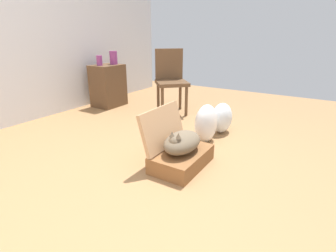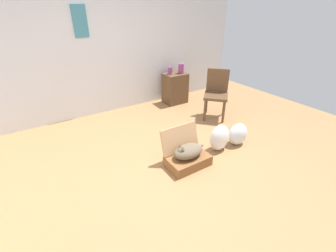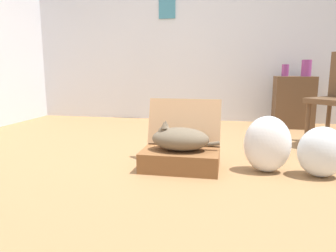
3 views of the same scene
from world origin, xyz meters
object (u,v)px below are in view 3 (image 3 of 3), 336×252
(side_table, at_px, (293,102))
(vase_tall, at_px, (285,70))
(plastic_bag_white, at_px, (267,144))
(plastic_bag_clear, at_px, (322,152))
(cat, at_px, (179,139))
(suitcase_base, at_px, (180,159))
(vase_short, at_px, (306,68))

(side_table, relative_size, vase_tall, 4.37)
(plastic_bag_white, xyz_separation_m, plastic_bag_clear, (0.37, -0.04, -0.03))
(plastic_bag_white, relative_size, side_table, 0.63)
(vase_tall, bearing_deg, cat, -117.26)
(cat, distance_m, vase_tall, 2.42)
(suitcase_base, xyz_separation_m, cat, (-0.01, 0.00, 0.17))
(suitcase_base, distance_m, cat, 0.17)
(plastic_bag_white, distance_m, side_table, 2.10)
(side_table, bearing_deg, vase_short, -20.15)
(side_table, distance_m, vase_tall, 0.43)
(vase_tall, bearing_deg, vase_short, -15.64)
(suitcase_base, relative_size, plastic_bag_white, 1.39)
(vase_short, bearing_deg, side_table, 159.85)
(plastic_bag_clear, distance_m, side_table, 2.07)
(suitcase_base, distance_m, plastic_bag_white, 0.66)
(suitcase_base, relative_size, cat, 1.14)
(side_table, xyz_separation_m, vase_tall, (-0.12, 0.02, 0.42))
(plastic_bag_white, bearing_deg, cat, -174.97)
(vase_short, bearing_deg, cat, -123.18)
(suitcase_base, relative_size, side_table, 0.88)
(plastic_bag_white, bearing_deg, vase_short, 71.14)
(suitcase_base, bearing_deg, cat, 177.04)
(plastic_bag_clear, relative_size, vase_tall, 2.37)
(suitcase_base, distance_m, side_table, 2.41)
(suitcase_base, relative_size, vase_tall, 3.83)
(plastic_bag_clear, bearing_deg, vase_tall, 88.38)
(plastic_bag_clear, distance_m, vase_tall, 2.16)
(side_table, bearing_deg, plastic_bag_clear, -95.04)
(vase_tall, height_order, vase_short, vase_short)
(plastic_bag_clear, bearing_deg, vase_short, 81.40)
(suitcase_base, height_order, plastic_bag_white, plastic_bag_white)
(vase_tall, bearing_deg, suitcase_base, -117.10)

